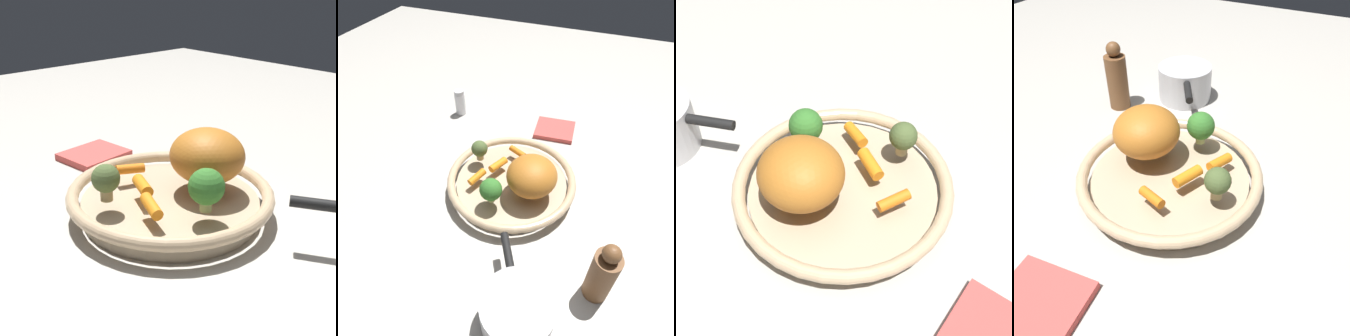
% 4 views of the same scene
% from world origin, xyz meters
% --- Properties ---
extents(ground_plane, '(2.36, 2.36, 0.00)m').
position_xyz_m(ground_plane, '(0.00, 0.00, 0.00)').
color(ground_plane, '#B7B2A8').
extents(serving_bowl, '(0.32, 0.32, 0.05)m').
position_xyz_m(serving_bowl, '(0.00, 0.00, 0.02)').
color(serving_bowl, tan).
rests_on(serving_bowl, ground_plane).
extents(roast_chicken_piece, '(0.12, 0.12, 0.09)m').
position_xyz_m(roast_chicken_piece, '(-0.06, 0.02, 0.09)').
color(roast_chicken_piece, '#BC6D24').
rests_on(roast_chicken_piece, serving_bowl).
extents(baby_carrot_center, '(0.03, 0.05, 0.02)m').
position_xyz_m(baby_carrot_center, '(0.07, 0.04, 0.05)').
color(baby_carrot_center, orange).
rests_on(baby_carrot_center, serving_bowl).
extents(baby_carrot_right, '(0.05, 0.03, 0.02)m').
position_xyz_m(baby_carrot_right, '(0.01, -0.08, 0.05)').
color(baby_carrot_right, orange).
rests_on(baby_carrot_right, serving_bowl).
extents(baby_carrot_back, '(0.04, 0.06, 0.02)m').
position_xyz_m(baby_carrot_back, '(0.04, -0.02, 0.06)').
color(baby_carrot_back, orange).
rests_on(baby_carrot_back, serving_bowl).
extents(broccoli_floret_large, '(0.05, 0.05, 0.06)m').
position_xyz_m(broccoli_floret_large, '(0.02, 0.09, 0.08)').
color(broccoli_floret_large, '#98A866').
rests_on(broccoli_floret_large, serving_bowl).
extents(broccoli_floret_mid, '(0.04, 0.04, 0.06)m').
position_xyz_m(broccoli_floret_mid, '(0.10, -0.03, 0.08)').
color(broccoli_floret_mid, tan).
rests_on(broccoli_floret_mid, serving_bowl).
extents(salt_shaker, '(0.03, 0.03, 0.09)m').
position_xyz_m(salt_shaker, '(0.28, -0.26, 0.04)').
color(salt_shaker, white).
rests_on(salt_shaker, ground_plane).
extents(pepper_mill, '(0.05, 0.05, 0.16)m').
position_xyz_m(pepper_mill, '(-0.25, 0.19, 0.07)').
color(pepper_mill, brown).
rests_on(pepper_mill, ground_plane).
extents(saucepan, '(0.14, 0.19, 0.08)m').
position_xyz_m(saucepan, '(-0.12, 0.30, 0.04)').
color(saucepan, silver).
rests_on(saucepan, ground_plane).
extents(dish_towel, '(0.13, 0.11, 0.01)m').
position_xyz_m(dish_towel, '(-0.04, -0.28, 0.01)').
color(dish_towel, '#D14C47').
rests_on(dish_towel, ground_plane).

